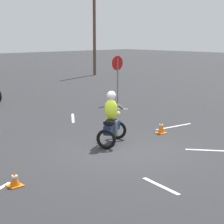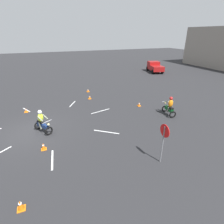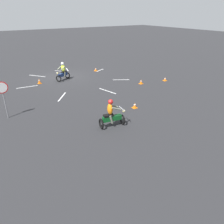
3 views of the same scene
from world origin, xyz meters
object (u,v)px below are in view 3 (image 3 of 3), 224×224
Objects in this scene: traffic_cone_far_right at (39,81)px; motorcycle_rider_foreground at (63,72)px; traffic_cone_near_left at (165,79)px; traffic_cone_far_center at (96,69)px; stop_sign at (3,93)px; motorcycle_rider_background at (111,115)px; traffic_cone_mid_left at (141,82)px; traffic_cone_mid_center at (135,106)px.

motorcycle_rider_foreground is at bearing 177.97° from traffic_cone_far_right.
motorcycle_rider_foreground reaches higher than traffic_cone_near_left.
traffic_cone_far_right is 1.31× the size of traffic_cone_far_center.
motorcycle_rider_background is at bearing 137.76° from stop_sign.
stop_sign is 6.87× the size of traffic_cone_far_center.
traffic_cone_mid_left is (2.49, -0.48, 0.02)m from traffic_cone_near_left.
traffic_cone_mid_center is 0.93× the size of traffic_cone_mid_left.
motorcycle_rider_background is 3.07m from traffic_cone_mid_center.
motorcycle_rider_foreground reaches higher than traffic_cone_mid_left.
motorcycle_rider_background is at bearing 39.15° from traffic_cone_mid_left.
traffic_cone_mid_center is 5.41m from traffic_cone_mid_left.
motorcycle_rider_foreground is 9.55m from traffic_cone_near_left.
traffic_cone_far_center is at bearing -169.21° from traffic_cone_far_right.
traffic_cone_far_center is at bearing -104.00° from traffic_cone_mid_center.
motorcycle_rider_background is (1.05, 10.13, 0.00)m from motorcycle_rider_foreground.
traffic_cone_mid_left is at bearing -175.27° from stop_sign.
traffic_cone_far_center reaches higher than traffic_cone_near_left.
motorcycle_rider_background reaches higher than traffic_cone_far_right.
traffic_cone_far_right reaches higher than traffic_cone_mid_center.
traffic_cone_mid_center is 0.80× the size of traffic_cone_far_right.
motorcycle_rider_background is at bearing 26.42° from traffic_cone_mid_center.
motorcycle_rider_background is 10.14m from traffic_cone_near_left.
stop_sign is (5.80, 5.81, 0.91)m from motorcycle_rider_foreground.
stop_sign is at bearing 4.73° from traffic_cone_mid_left.
motorcycle_rider_background reaches higher than traffic_cone_mid_center.
stop_sign reaches higher than traffic_cone_near_left.
motorcycle_rider_foreground is at bearing -42.14° from traffic_cone_mid_left.
motorcycle_rider_foreground is 4.41m from traffic_cone_far_center.
traffic_cone_near_left is 0.98× the size of traffic_cone_far_center.
traffic_cone_mid_center is (6.23, 3.43, 0.01)m from traffic_cone_near_left.
traffic_cone_mid_center is at bearing 28.82° from traffic_cone_near_left.
traffic_cone_far_right is (2.24, -0.08, -0.51)m from motorcycle_rider_foreground.
traffic_cone_far_right is at bearing 10.79° from traffic_cone_far_center.
stop_sign is 11.33m from traffic_cone_mid_left.
stop_sign reaches higher than traffic_cone_mid_center.
traffic_cone_mid_left is at bearing 146.97° from traffic_cone_far_right.
motorcycle_rider_foreground reaches higher than traffic_cone_far_center.
stop_sign is 6.11× the size of traffic_cone_mid_left.
traffic_cone_mid_left reaches higher than traffic_cone_near_left.
motorcycle_rider_foreground reaches higher than traffic_cone_mid_center.
traffic_cone_mid_center is 10.40m from traffic_cone_far_center.
motorcycle_rider_foreground is at bearing -134.95° from stop_sign.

